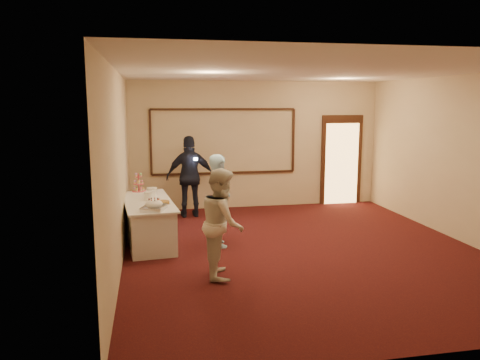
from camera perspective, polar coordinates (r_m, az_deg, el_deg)
name	(u,v)px	position (r m, az deg, el deg)	size (l,w,h in m)	color
floor	(302,250)	(8.21, 7.58, -8.41)	(7.00, 7.00, 0.00)	black
room_walls	(305,132)	(7.83, 7.90, 5.85)	(6.04, 7.04, 3.02)	beige
wall_molding	(224,141)	(11.04, -1.96, 4.73)	(3.45, 0.04, 1.55)	black
doorway	(341,160)	(11.90, 12.25, 2.34)	(1.05, 0.07, 2.20)	black
buffet_table	(148,221)	(8.62, -11.11, -4.96)	(1.04, 2.19, 0.77)	silver
pavlova_tray	(154,205)	(7.76, -10.44, -3.04)	(0.46, 0.54, 0.18)	#B5B6BC
cupcake_stand	(139,184)	(9.43, -12.25, -0.51)	(0.27, 0.27, 0.39)	#D84353
plate_stack_a	(149,196)	(8.54, -11.02, -1.92)	(0.19, 0.19, 0.16)	white
plate_stack_b	(152,192)	(8.90, -10.70, -1.44)	(0.19, 0.19, 0.16)	white
tart	(162,203)	(8.15, -9.49, -2.77)	(0.30, 0.30, 0.06)	white
man	(219,201)	(8.17, -2.54, -2.52)	(0.59, 0.39, 1.63)	#93C5EA
woman	(222,223)	(6.77, -2.17, -5.22)	(0.77, 0.60, 1.58)	silver
guest	(190,177)	(10.32, -6.07, 0.42)	(1.05, 0.44, 1.79)	black
camera_flash	(196,159)	(10.03, -5.43, 2.56)	(0.07, 0.04, 0.05)	white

